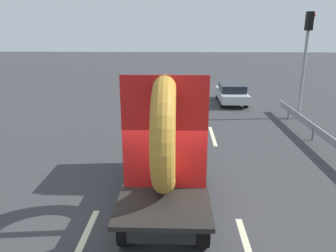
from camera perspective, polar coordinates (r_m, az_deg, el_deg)
name	(u,v)px	position (r m, az deg, el deg)	size (l,w,h in m)	color
ground_plane	(166,219)	(8.51, -0.33, -16.16)	(120.00, 120.00, 0.00)	#38383A
flatbed_truck	(167,139)	(9.00, -0.09, -2.28)	(2.02, 5.60, 3.71)	black
distant_sedan	(232,93)	(21.16, 11.18, 5.78)	(1.66, 3.87, 1.26)	black
traffic_light	(306,50)	(18.16, 23.21, 12.19)	(0.42, 0.36, 5.44)	gray
guardrail	(331,141)	(13.75, 26.89, -2.41)	(0.10, 13.11, 0.71)	gray
lane_dash_left_near	(82,242)	(7.99, -14.92, -19.26)	(2.65, 0.16, 0.01)	beige
lane_dash_left_far	(130,137)	(14.39, -6.78, -2.03)	(2.94, 0.16, 0.01)	beige
lane_dash_right_near	(246,245)	(7.87, 13.71, -19.77)	(2.06, 0.16, 0.01)	beige
lane_dash_right_far	(213,136)	(14.65, 7.89, -1.72)	(2.70, 0.16, 0.01)	beige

